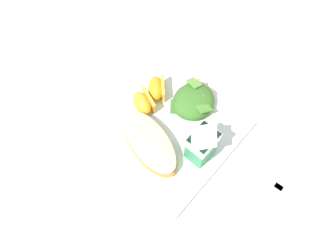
% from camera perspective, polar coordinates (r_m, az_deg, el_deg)
% --- Properties ---
extents(ground, '(3.00, 3.00, 0.00)m').
position_cam_1_polar(ground, '(0.72, -0.00, -0.86)').
color(ground, beige).
extents(white_plate, '(0.28, 0.28, 0.02)m').
position_cam_1_polar(white_plate, '(0.71, -0.00, -0.60)').
color(white_plate, silver).
rests_on(white_plate, ground).
extents(cheesy_pizza_bread, '(0.12, 0.18, 0.04)m').
position_cam_1_polar(cheesy_pizza_bread, '(0.67, -3.20, -3.22)').
color(cheesy_pizza_bread, '#A87038').
rests_on(cheesy_pizza_bread, white_plate).
extents(green_salad_pile, '(0.11, 0.10, 0.05)m').
position_cam_1_polar(green_salad_pile, '(0.71, 4.57, 4.49)').
color(green_salad_pile, '#336023').
rests_on(green_salad_pile, white_plate).
extents(milk_carton, '(0.06, 0.04, 0.11)m').
position_cam_1_polar(milk_carton, '(0.63, 6.22, -3.00)').
color(milk_carton, '#2D8451').
rests_on(milk_carton, white_plate).
extents(orange_wedge_front, '(0.07, 0.07, 0.04)m').
position_cam_1_polar(orange_wedge_front, '(0.73, -2.04, 6.81)').
color(orange_wedge_front, orange).
rests_on(orange_wedge_front, white_plate).
extents(orange_wedge_middle, '(0.06, 0.07, 0.04)m').
position_cam_1_polar(orange_wedge_middle, '(0.71, -4.44, 4.29)').
color(orange_wedge_middle, orange).
rests_on(orange_wedge_middle, white_plate).
extents(metal_fork, '(0.03, 0.19, 0.01)m').
position_cam_1_polar(metal_fork, '(0.71, 15.86, -7.94)').
color(metal_fork, silver).
rests_on(metal_fork, ground).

